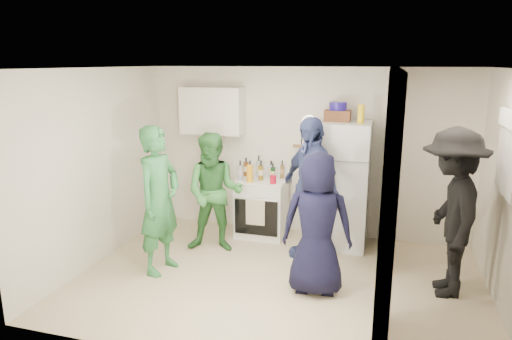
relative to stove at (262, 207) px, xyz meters
The scene contains 35 objects.
floor 1.55m from the stove, 67.00° to the right, with size 4.80×4.80×0.00m, color #C7B28C.
wall_back 1.05m from the stove, 29.57° to the left, with size 4.80×4.80×0.00m, color silver.
wall_front 3.23m from the stove, 79.27° to the right, with size 4.80×4.80×0.00m, color silver.
wall_left 2.42m from the stove, 143.01° to the right, with size 3.40×3.40×0.00m, color silver.
wall_right 3.38m from the stove, 24.68° to the right, with size 3.40×3.40×0.00m, color silver.
ceiling 2.54m from the stove, 67.00° to the right, with size 4.80×4.80×0.00m, color white.
partition_pier_back 1.98m from the stove, ahead, with size 0.12×1.20×2.50m, color silver.
partition_pier_front 3.15m from the stove, 54.20° to the right, with size 0.12×1.20×2.50m, color silver.
partition_header 2.92m from the stove, 37.56° to the right, with size 0.12×1.00×0.40m, color silver.
stove is the anchor object (origin of this frame).
upper_cabinet 1.64m from the stove, 169.61° to the left, with size 0.95×0.34×0.70m, color silver.
fridge 1.25m from the stove, ahead, with size 0.73×0.71×1.77m, color silver.
wicker_basket 1.77m from the stove, ahead, with size 0.35×0.25×0.15m, color brown.
blue_bowl 1.87m from the stove, ahead, with size 0.24×0.24×0.11m, color navy.
yellow_cup_stack_top 2.02m from the stove, ahead, with size 0.09×0.09×0.25m, color yellow.
wall_clock 1.44m from the stove, 26.14° to the left, with size 0.22×0.22×0.03m, color white.
spice_shelf 1.12m from the stove, 25.71° to the left, with size 0.35×0.08×0.03m, color olive.
nook_window 3.41m from the stove, 21.56° to the right, with size 0.03×0.70×0.80m, color black.
nook_window_frame 3.39m from the stove, 21.66° to the right, with size 0.04×0.76×0.86m, color white.
nook_valance 3.51m from the stove, 21.82° to the right, with size 0.04×0.82×0.18m, color white.
yellow_cup_stack_stove 0.62m from the stove, 118.61° to the right, with size 0.09×0.09×0.25m, color #F4A014.
red_cup 0.58m from the stove, 42.27° to the right, with size 0.09×0.09×0.12m, color red.
person_green_left 1.81m from the stove, 120.56° to the right, with size 0.67×0.44×1.84m, color #307940.
person_green_center 0.94m from the stove, 123.65° to the right, with size 0.80×0.63×1.65m, color #387D37.
person_denim 1.14m from the stove, 36.66° to the right, with size 1.11×0.46×1.90m, color #38467B.
person_navy 1.88m from the stove, 55.08° to the right, with size 0.79×0.52×1.62m, color black.
person_nook 2.76m from the stove, 24.28° to the right, with size 1.22×0.70×1.90m, color black.
bottle_a 0.65m from the stove, 157.61° to the left, with size 0.08×0.08×0.28m, color brown.
bottle_b 0.61m from the stove, 154.96° to the right, with size 0.07×0.07×0.28m, color #143E22.
bottle_c 0.62m from the stove, 122.55° to the left, with size 0.07×0.07×0.32m, color #A1AAAE.
bottle_d 0.59m from the stove, 87.09° to the right, with size 0.07×0.07×0.29m, color brown.
bottle_e 0.60m from the stove, 61.33° to the left, with size 0.08×0.08×0.25m, color #B1B9C4.
bottle_f 0.59m from the stove, ahead, with size 0.07×0.07×0.25m, color #153B1A.
bottle_g 0.65m from the stove, 25.50° to the left, with size 0.06×0.06×0.27m, color brown.
bottle_h 0.67m from the stove, 155.30° to the right, with size 0.07×0.07×0.29m, color #989FA3.
Camera 1 is at (1.15, -4.92, 2.57)m, focal length 32.00 mm.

